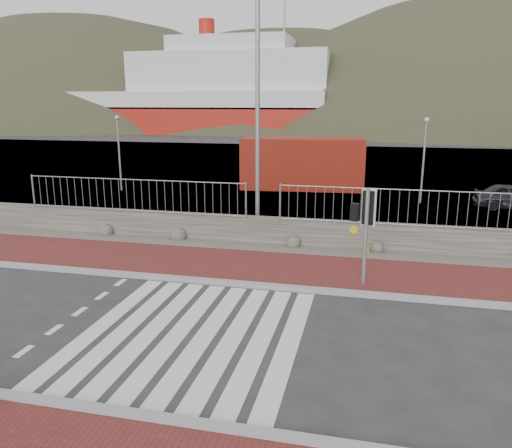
% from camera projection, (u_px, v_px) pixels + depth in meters
% --- Properties ---
extents(ground, '(220.00, 220.00, 0.00)m').
position_uv_depth(ground, '(192.00, 334.00, 10.70)').
color(ground, '#28282B').
rests_on(ground, ground).
extents(sidewalk_far, '(40.00, 3.00, 0.08)m').
position_uv_depth(sidewalk_far, '(244.00, 266.00, 14.95)').
color(sidewalk_far, maroon).
rests_on(sidewalk_far, ground).
extents(kerb_near, '(40.00, 0.25, 0.12)m').
position_uv_depth(kerb_near, '(126.00, 415.00, 7.85)').
color(kerb_near, gray).
rests_on(kerb_near, ground).
extents(kerb_far, '(40.00, 0.25, 0.12)m').
position_uv_depth(kerb_far, '(230.00, 283.00, 13.53)').
color(kerb_far, gray).
rests_on(kerb_far, ground).
extents(zebra_crossing, '(4.62, 5.60, 0.01)m').
position_uv_depth(zebra_crossing, '(192.00, 333.00, 10.70)').
color(zebra_crossing, silver).
rests_on(zebra_crossing, ground).
extents(gravel_strip, '(40.00, 1.50, 0.06)m').
position_uv_depth(gravel_strip, '(259.00, 248.00, 16.84)').
color(gravel_strip, '#59544C').
rests_on(gravel_strip, ground).
extents(stone_wall, '(40.00, 0.60, 0.90)m').
position_uv_depth(stone_wall, '(264.00, 230.00, 17.50)').
color(stone_wall, '#48433B').
rests_on(stone_wall, ground).
extents(railing, '(18.07, 0.07, 1.22)m').
position_uv_depth(railing, '(263.00, 193.00, 17.03)').
color(railing, gray).
rests_on(railing, stone_wall).
extents(quay, '(120.00, 40.00, 0.50)m').
position_uv_depth(quay, '(322.00, 168.00, 37.09)').
color(quay, '#4C4C4F').
rests_on(quay, ground).
extents(water, '(220.00, 50.00, 0.05)m').
position_uv_depth(water, '(347.00, 137.00, 70.20)').
color(water, '#3F4C54').
rests_on(water, ground).
extents(ferry, '(50.00, 16.00, 20.00)m').
position_uv_depth(ferry, '(192.00, 98.00, 79.04)').
color(ferry, maroon).
rests_on(ferry, ground).
extents(hills_backdrop, '(254.00, 90.00, 100.00)m').
position_uv_depth(hills_backdrop, '(383.00, 247.00, 97.90)').
color(hills_backdrop, '#2E3821').
rests_on(hills_backdrop, ground).
extents(traffic_signal_far, '(0.66, 0.37, 2.67)m').
position_uv_depth(traffic_signal_far, '(365.00, 216.00, 13.05)').
color(traffic_signal_far, gray).
rests_on(traffic_signal_far, ground).
extents(streetlight, '(1.94, 0.47, 9.18)m').
position_uv_depth(streetlight, '(262.00, 92.00, 17.20)').
color(streetlight, gray).
rests_on(streetlight, ground).
extents(shipping_container, '(7.06, 3.44, 2.85)m').
position_uv_depth(shipping_container, '(303.00, 163.00, 28.48)').
color(shipping_container, maroon).
rests_on(shipping_container, ground).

